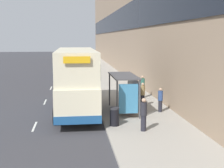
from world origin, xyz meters
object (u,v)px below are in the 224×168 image
Objects in this scene: pedestrian_1 at (160,100)px; pedestrian_3 at (142,87)px; litter_bin at (114,116)px; double_decker_bus_near at (76,79)px; car_0 at (71,69)px; bus_shelter at (127,87)px; pedestrian_at_shelter at (144,114)px; pedestrian_2 at (143,94)px.

pedestrian_1 is 5.00m from pedestrian_3.
pedestrian_1 is 4.58m from litter_bin.
double_decker_bus_near reaches higher than pedestrian_1.
pedestrian_3 is 1.77× the size of litter_bin.
pedestrian_3 is (-0.11, 5.00, 0.11)m from pedestrian_1.
car_0 is 3.92× the size of litter_bin.
pedestrian_1 reaches higher than litter_bin.
car_0 is (-3.83, 22.10, -0.97)m from bus_shelter.
bus_shelter is 4.31m from pedestrian_at_shelter.
double_decker_bus_near is 5.64× the size of pedestrian_at_shelter.
double_decker_bus_near is at bearing -145.87° from pedestrian_3.
pedestrian_2 is 5.60m from litter_bin.
double_decker_bus_near reaches higher than pedestrian_3.
pedestrian_3 is (0.67, 3.06, 0.07)m from pedestrian_2.
car_0 is 2.40× the size of pedestrian_2.
bus_shelter is 2.26× the size of pedestrian_3.
litter_bin is (-2.72, -4.88, -0.35)m from pedestrian_2.
pedestrian_at_shelter is 4.64m from pedestrian_1.
pedestrian_2 is (1.50, 1.86, -0.86)m from bus_shelter.
pedestrian_2 reaches higher than litter_bin.
bus_shelter is at bearing -20.12° from double_decker_bus_near.
pedestrian_1 is (5.58, -1.29, -1.31)m from double_decker_bus_near.
pedestrian_at_shelter is 9.36m from pedestrian_3.
pedestrian_3 is at bearing 77.61° from pedestrian_2.
pedestrian_3 is (2.17, 4.92, -0.79)m from bus_shelter.
litter_bin is (2.60, -25.12, -0.23)m from car_0.
car_0 is at bearing 99.82° from bus_shelter.
double_decker_bus_near is at bearing -172.30° from pedestrian_2.
pedestrian_2 is at bearing 7.70° from double_decker_bus_near.
car_0 is 2.22× the size of pedestrian_3.
car_0 is at bearing 105.39° from pedestrian_1.
pedestrian_1 is 2.09m from pedestrian_2.
car_0 is at bearing 91.45° from double_decker_bus_near.
pedestrian_2 is at bearing 60.83° from litter_bin.
car_0 is 18.20m from pedestrian_3.
pedestrian_at_shelter is at bearing -102.22° from pedestrian_2.
litter_bin is at bearing -119.17° from pedestrian_2.
bus_shelter is at bearing -113.86° from pedestrian_3.
litter_bin is at bearing -112.01° from bus_shelter.
double_decker_bus_near reaches higher than pedestrian_2.
car_0 is 23.01m from pedestrian_1.
pedestrian_at_shelter is 1.04× the size of pedestrian_2.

